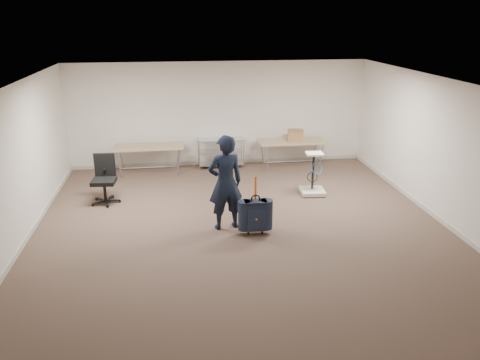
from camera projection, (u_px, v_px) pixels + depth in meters
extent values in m
plane|color=#4F3A30|center=(243.00, 234.00, 8.90)|extent=(9.00, 9.00, 0.00)
plane|color=white|center=(219.00, 114.00, 12.63)|extent=(8.00, 0.00, 8.00)
plane|color=white|center=(317.00, 312.00, 4.23)|extent=(8.00, 0.00, 8.00)
plane|color=white|center=(10.00, 174.00, 7.90)|extent=(0.00, 9.00, 9.00)
plane|color=white|center=(450.00, 155.00, 8.96)|extent=(0.00, 9.00, 9.00)
plane|color=white|center=(244.00, 85.00, 7.96)|extent=(8.00, 8.00, 0.00)
cube|color=beige|center=(220.00, 162.00, 13.07)|extent=(8.00, 0.02, 0.10)
cube|color=beige|center=(23.00, 245.00, 8.36)|extent=(0.02, 9.00, 0.10)
cube|color=beige|center=(439.00, 219.00, 9.41)|extent=(0.02, 9.00, 0.10)
cube|color=#9D8A60|center=(149.00, 147.00, 12.10)|extent=(1.80, 0.75, 0.03)
cylinder|color=gray|center=(150.00, 167.00, 12.28)|extent=(1.50, 0.02, 0.02)
cylinder|color=gray|center=(119.00, 165.00, 11.84)|extent=(0.13, 0.04, 0.69)
cylinder|color=gray|center=(179.00, 162.00, 12.04)|extent=(0.13, 0.04, 0.69)
cylinder|color=gray|center=(121.00, 158.00, 12.40)|extent=(0.13, 0.04, 0.69)
cylinder|color=gray|center=(178.00, 156.00, 12.60)|extent=(0.13, 0.04, 0.69)
cube|color=#9D8A60|center=(292.00, 141.00, 12.60)|extent=(1.80, 0.75, 0.03)
cylinder|color=gray|center=(291.00, 161.00, 12.79)|extent=(1.50, 0.02, 0.02)
cylinder|color=gray|center=(266.00, 159.00, 12.34)|extent=(0.13, 0.04, 0.69)
cylinder|color=gray|center=(321.00, 156.00, 12.54)|extent=(0.13, 0.04, 0.69)
cylinder|color=gray|center=(262.00, 153.00, 12.90)|extent=(0.13, 0.04, 0.69)
cylinder|color=gray|center=(315.00, 150.00, 13.10)|extent=(0.13, 0.04, 0.69)
cylinder|color=silver|center=(199.00, 156.00, 12.40)|extent=(0.02, 0.02, 0.80)
cylinder|color=silver|center=(244.00, 154.00, 12.55)|extent=(0.02, 0.02, 0.80)
cylinder|color=silver|center=(198.00, 151.00, 12.82)|extent=(0.02, 0.02, 0.80)
cylinder|color=silver|center=(241.00, 150.00, 12.97)|extent=(0.02, 0.02, 0.80)
cube|color=silver|center=(221.00, 163.00, 12.79)|extent=(1.20, 0.45, 0.02)
cube|color=silver|center=(221.00, 151.00, 12.67)|extent=(1.20, 0.45, 0.02)
cube|color=silver|center=(221.00, 139.00, 12.56)|extent=(1.20, 0.45, 0.01)
imported|color=black|center=(225.00, 183.00, 8.86)|extent=(0.75, 0.57, 1.86)
cube|color=black|center=(255.00, 215.00, 8.75)|extent=(0.42, 0.25, 0.57)
cube|color=black|center=(255.00, 229.00, 8.88)|extent=(0.38, 0.18, 0.03)
cylinder|color=black|center=(248.00, 233.00, 8.86)|extent=(0.03, 0.08, 0.08)
cylinder|color=black|center=(262.00, 232.00, 8.89)|extent=(0.03, 0.08, 0.08)
torus|color=black|center=(256.00, 199.00, 8.65)|extent=(0.18, 0.03, 0.18)
cube|color=orange|center=(256.00, 188.00, 8.60)|extent=(0.04, 0.01, 0.44)
cylinder|color=black|center=(106.00, 201.00, 10.35)|extent=(0.65, 0.65, 0.10)
cylinder|color=black|center=(105.00, 191.00, 10.28)|extent=(0.07, 0.07, 0.43)
cube|color=black|center=(104.00, 181.00, 10.20)|extent=(0.53, 0.53, 0.09)
cube|color=black|center=(105.00, 165.00, 10.32)|extent=(0.46, 0.10, 0.52)
cube|color=silver|center=(312.00, 191.00, 10.86)|extent=(0.58, 0.58, 0.09)
cylinder|color=black|center=(306.00, 197.00, 10.64)|extent=(0.06, 0.06, 0.04)
cylinder|color=black|center=(313.00, 171.00, 10.75)|extent=(0.05, 0.05, 0.87)
cube|color=silver|center=(315.00, 154.00, 10.56)|extent=(0.40, 0.35, 0.04)
torus|color=blue|center=(317.00, 168.00, 10.59)|extent=(0.28, 0.13, 0.27)
cube|color=olive|center=(295.00, 135.00, 12.54)|extent=(0.46, 0.38, 0.31)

